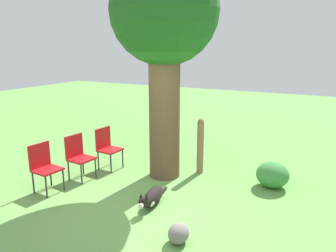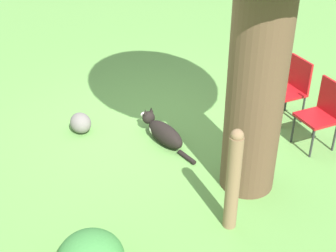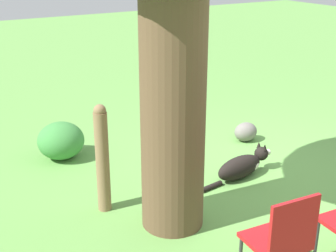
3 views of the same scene
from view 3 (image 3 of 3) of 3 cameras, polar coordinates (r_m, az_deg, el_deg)
The scene contains 6 objects.
ground_plane at distance 5.82m, azimuth 11.25°, elevation -6.05°, with size 30.00×30.00×0.00m, color #609947.
dog at distance 5.72m, azimuth 9.10°, elevation -4.81°, with size 0.32×1.13×0.35m.
fence_post at distance 4.82m, azimuth -8.01°, elevation -3.91°, with size 0.14×0.14×1.17m.
red_chair_2 at distance 3.81m, azimuth 13.79°, elevation -13.03°, with size 0.46×0.47×0.89m.
garden_rock at distance 6.78m, azimuth 9.45°, elevation -0.70°, with size 0.28×0.35×0.27m.
low_shrub at distance 6.27m, azimuth -12.92°, elevation -1.74°, with size 0.61×0.61×0.49m.
Camera 3 is at (-3.78, 3.58, 2.60)m, focal length 50.00 mm.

